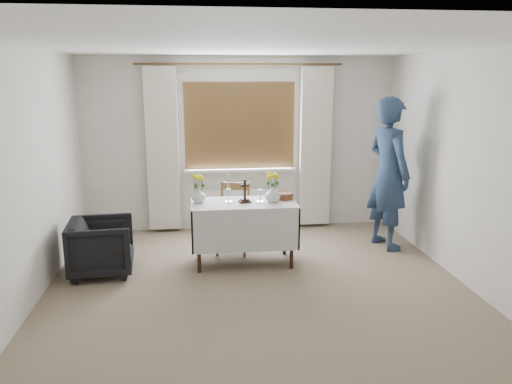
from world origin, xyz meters
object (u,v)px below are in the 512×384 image
wooden_cross (245,191)px  wooden_chair (233,218)px  altar_table (244,233)px  flower_vase_right (273,194)px  person (388,174)px  armchair (102,247)px  flower_vase_left (199,195)px

wooden_cross → wooden_chair: bearing=88.2°
altar_table → wooden_cross: 0.52m
wooden_cross → flower_vase_right: bearing=-19.1°
altar_table → wooden_chair: wooden_chair is taller
person → flower_vase_right: bearing=88.8°
armchair → wooden_cross: wooden_cross is taller
armchair → wooden_cross: (1.66, 0.12, 0.58)m
altar_table → person: size_ratio=0.63×
wooden_chair → flower_vase_right: size_ratio=4.61×
altar_table → armchair: altar_table is taller
wooden_cross → flower_vase_left: 0.54m
person → flower_vase_left: size_ratio=11.21×
wooden_chair → wooden_cross: 0.64m
wooden_chair → person: 2.09m
wooden_chair → armchair: wooden_chair is taller
person → wooden_cross: size_ratio=7.18×
wooden_cross → flower_vase_right: size_ratio=1.43×
flower_vase_left → armchair: bearing=-170.6°
wooden_chair → wooden_cross: wooden_cross is taller
flower_vase_right → flower_vase_left: bearing=174.5°
wooden_chair → altar_table: bearing=-62.0°
altar_table → flower_vase_left: 0.71m
armchair → flower_vase_right: size_ratio=3.66×
altar_table → flower_vase_left: (-0.53, 0.05, 0.47)m
person → flower_vase_right: 1.65m
altar_table → wooden_cross: bearing=-49.9°
armchair → flower_vase_left: 1.25m
armchair → flower_vase_right: flower_vase_right is taller
altar_table → person: (1.92, 0.40, 0.61)m
altar_table → wooden_chair: 0.44m
flower_vase_left → altar_table: bearing=-5.5°
wooden_chair → flower_vase_left: size_ratio=5.04×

